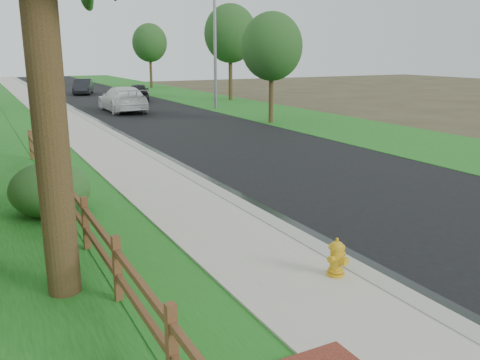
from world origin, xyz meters
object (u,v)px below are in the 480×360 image
fire_hydrant (337,258)px  streetlight (212,21)px  dark_car_mid (138,92)px  white_suv (123,99)px  ranch_fence (74,205)px

fire_hydrant → streetlight: (9.23, 25.00, 5.30)m
fire_hydrant → dark_car_mid: 33.56m
dark_car_mid → streetlight: bearing=125.2°
fire_hydrant → white_suv: bearing=82.5°
ranch_fence → white_suv: white_suv is taller
ranch_fence → dark_car_mid: 30.07m
ranch_fence → streetlight: bearing=58.1°
white_suv → dark_car_mid: (3.00, 6.57, -0.12)m
ranch_fence → white_suv: 22.89m
fire_hydrant → streetlight: streetlight is taller
streetlight → fire_hydrant: bearing=-110.3°
white_suv → streetlight: bearing=167.1°
ranch_fence → streetlight: size_ratio=1.68×
ranch_fence → dark_car_mid: (9.93, 28.38, 0.09)m
white_suv → streetlight: streetlight is taller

